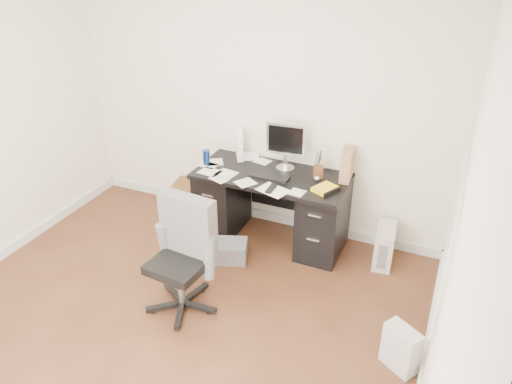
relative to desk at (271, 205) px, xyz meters
The scene contains 18 objects.
ground 1.73m from the desk, 100.29° to the right, with size 4.00×4.00×0.00m, color #442216.
room_shell 2.07m from the desk, 99.37° to the right, with size 4.02×4.02×2.71m.
desk is the anchor object (origin of this frame).
loose_papers 0.41m from the desk, 165.47° to the right, with size 1.10×0.60×0.00m, color white, non-canonical shape.
lcd_monitor 0.62m from the desk, 63.67° to the left, with size 0.39×0.22×0.49m, color silver, non-canonical shape.
keyboard 0.37m from the desk, 85.58° to the right, with size 0.40×0.13×0.02m, color black.
computer_mouse 0.59m from the desk, ahead, with size 0.06×0.06×0.06m, color silver.
travel_mug 0.81m from the desk, behind, with size 0.07×0.07×0.15m, color navy.
white_binder 0.72m from the desk, 152.24° to the left, with size 0.12×0.26×0.31m, color white.
magazine_file 0.87m from the desk, 15.58° to the left, with size 0.13×0.26×0.30m, color #946D47.
pen_cup 0.66m from the desk, 15.71° to the left, with size 0.11×0.11×0.27m, color #5E2F1B, non-canonical shape.
yellow_book 0.70m from the desk, 11.56° to the right, with size 0.17×0.22×0.04m, color yellow.
paper_remote 0.49m from the desk, 65.36° to the right, with size 0.28×0.22×0.02m, color white, non-canonical shape.
office_chair 1.32m from the desk, 103.12° to the right, with size 0.57×0.57×1.00m, color #4D4F4D, non-canonical shape.
pc_tower 1.17m from the desk, ahead, with size 0.17×0.39×0.39m, color beige.
shopping_bag 1.95m from the desk, 38.55° to the right, with size 0.27×0.19×0.36m, color silver.
wicker_basket 1.05m from the desk, behind, with size 0.37×0.37×0.37m, color #492F15.
desk_printer 0.62m from the desk, 114.33° to the right, with size 0.32×0.26×0.19m, color slate.
Camera 1 is at (1.91, -2.41, 2.92)m, focal length 35.00 mm.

